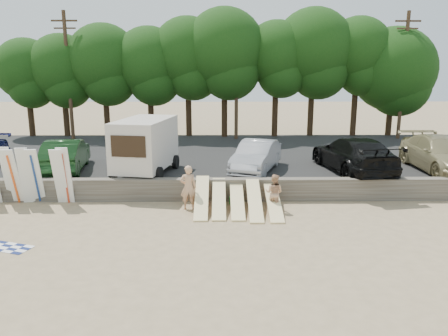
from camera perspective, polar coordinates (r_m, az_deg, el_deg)
The scene contains 26 objects.
ground at distance 16.97m, azimuth -3.23°, elevation -7.22°, with size 120.00×120.00×0.00m, color tan.
seawall at distance 19.66m, azimuth -2.85°, elevation -2.81°, with size 44.00×0.50×1.00m, color #6B6356.
parking_lot at distance 26.98m, azimuth -2.24°, elevation 1.25°, with size 44.00×14.50×0.70m, color #282828.
treeline at distance 33.42m, azimuth 0.79°, elevation 14.14°, with size 32.96×6.63×9.48m.
utility_poles at distance 31.92m, azimuth 1.64°, elevation 12.27°, with size 25.80×0.26×9.00m.
box_trailer at distance 21.69m, azimuth -10.26°, elevation 3.16°, with size 3.03×4.57×2.72m.
car_1 at distance 23.56m, azimuth -19.96°, elevation 1.62°, with size 1.73×4.95×1.63m, color black.
car_2 at distance 22.12m, azimuth 4.24°, elevation 1.55°, with size 1.63×4.68×1.54m, color #A7A7AC.
car_3 at distance 22.87m, azimuth 16.52°, elevation 1.72°, with size 2.49×6.11×1.77m, color black.
car_4 at distance 24.67m, azimuth 26.46°, elevation 1.64°, with size 2.43×5.99×1.74m, color #93875D.
surfboard_upright_3 at distance 21.19m, azimuth -26.29°, elevation -0.82°, with size 0.50×0.06×2.60m, color white.
surfboard_upright_4 at distance 20.91m, azimuth -25.83°, elevation -1.02°, with size 0.50×0.06×2.60m, color white.
surfboard_upright_5 at distance 20.75m, azimuth -24.52°, elevation -0.93°, with size 0.50×0.06×2.60m, color white.
surfboard_upright_6 at distance 20.56m, azimuth -23.41°, elevation -1.01°, with size 0.50×0.06×2.60m, color white.
surfboard_upright_7 at distance 20.11m, azimuth -20.02°, elevation -0.94°, with size 0.50×0.06×2.60m, color white.
surfboard_upright_8 at distance 20.11m, azimuth -20.69°, elevation -1.07°, with size 0.50×0.06×2.60m, color white.
surfboard_low_0 at distance 18.23m, azimuth -2.94°, elevation -3.84°, with size 0.56×3.00×0.07m, color #FFE6A0.
surfboard_low_1 at distance 18.30m, azimuth -0.66°, elevation -3.99°, with size 0.56×3.00×0.07m, color #FFE6A0.
surfboard_low_2 at distance 18.32m, azimuth 1.73°, elevation -4.19°, with size 0.56×3.00×0.07m, color #FFE6A0.
surfboard_low_3 at distance 18.08m, azimuth 4.01°, elevation -4.19°, with size 0.56×3.00×0.07m, color #FFE6A0.
surfboard_low_4 at distance 18.21m, azimuth 6.49°, elevation -4.45°, with size 0.56×3.00×0.07m, color #FFE6A0.
beachgoer_a at distance 18.36m, azimuth -4.68°, elevation -2.54°, with size 0.69×0.45×1.90m, color tan.
beachgoer_b at distance 18.25m, azimuth 6.56°, elevation -3.23°, with size 0.76×0.59×1.56m, color tan.
cooler at distance 19.18m, azimuth 1.31°, elevation -4.27°, with size 0.38×0.30×0.32m, color #268B2F.
gear_bag at distance 19.09m, azimuth -2.78°, elevation -4.52°, with size 0.30×0.25×0.22m, color orange.
beach_towel at distance 16.42m, azimuth -26.24°, elevation -9.30°, with size 1.50×1.50×0.00m, color white.
Camera 1 is at (0.79, -15.89, 5.88)m, focal length 35.00 mm.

